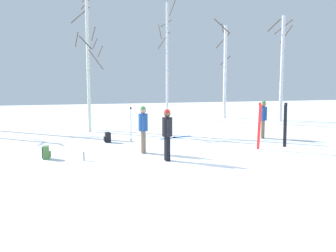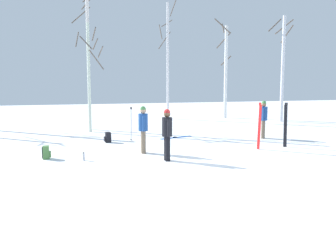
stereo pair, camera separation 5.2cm
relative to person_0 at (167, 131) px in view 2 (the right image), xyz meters
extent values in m
plane|color=white|center=(0.98, -0.68, -0.98)|extent=(60.00, 60.00, 0.00)
cylinder|color=black|center=(0.00, 0.09, -0.57)|extent=(0.16, 0.16, 0.82)
cylinder|color=black|center=(0.00, -0.09, -0.57)|extent=(0.16, 0.16, 0.82)
cylinder|color=black|center=(0.00, 0.00, 0.15)|extent=(0.34, 0.34, 0.62)
sphere|color=brown|center=(0.00, 0.00, 0.57)|extent=(0.22, 0.22, 0.22)
sphere|color=#B22626|center=(0.00, 0.00, 0.63)|extent=(0.21, 0.21, 0.21)
cylinder|color=black|center=(0.00, 0.21, 0.13)|extent=(0.10, 0.10, 0.56)
cylinder|color=black|center=(0.00, -0.21, 0.13)|extent=(0.10, 0.10, 0.56)
cylinder|color=#72604C|center=(5.50, 3.57, -0.57)|extent=(0.16, 0.16, 0.82)
cylinder|color=#72604C|center=(5.40, 3.42, -0.57)|extent=(0.16, 0.16, 0.82)
cylinder|color=#1E478C|center=(5.45, 3.49, 0.15)|extent=(0.34, 0.34, 0.62)
sphere|color=#997051|center=(5.45, 3.49, 0.57)|extent=(0.22, 0.22, 0.22)
sphere|color=#4C8C4C|center=(5.45, 3.49, 0.63)|extent=(0.21, 0.21, 0.21)
cylinder|color=#1E478C|center=(5.56, 3.67, 0.13)|extent=(0.10, 0.10, 0.56)
cylinder|color=#1E478C|center=(5.33, 3.32, 0.13)|extent=(0.10, 0.10, 0.56)
cylinder|color=#72604C|center=(-0.51, 1.39, -0.57)|extent=(0.16, 0.16, 0.82)
cylinder|color=#72604C|center=(-0.50, 1.57, -0.57)|extent=(0.16, 0.16, 0.82)
cylinder|color=#1E478C|center=(-0.51, 1.48, 0.15)|extent=(0.34, 0.34, 0.62)
sphere|color=tan|center=(-0.51, 1.48, 0.57)|extent=(0.22, 0.22, 0.22)
sphere|color=#4C8C4C|center=(-0.51, 1.48, 0.63)|extent=(0.21, 0.21, 0.21)
cylinder|color=#1E478C|center=(-0.52, 1.27, 0.13)|extent=(0.10, 0.10, 0.56)
cylinder|color=#1E478C|center=(-0.49, 1.69, 0.13)|extent=(0.10, 0.10, 0.56)
cube|color=black|center=(5.16, 1.29, -0.14)|extent=(0.09, 0.05, 1.67)
cube|color=black|center=(5.16, 1.29, 0.73)|extent=(0.06, 0.04, 0.10)
cube|color=black|center=(5.21, 1.26, -0.14)|extent=(0.09, 0.05, 1.67)
cube|color=black|center=(5.21, 1.26, 0.73)|extent=(0.06, 0.04, 0.10)
cube|color=red|center=(3.91, 1.06, -0.12)|extent=(0.05, 0.14, 1.71)
cube|color=red|center=(3.91, 1.06, 0.77)|extent=(0.03, 0.06, 0.10)
cube|color=red|center=(3.92, 1.01, -0.12)|extent=(0.05, 0.14, 1.71)
cube|color=red|center=(3.92, 1.01, 0.77)|extent=(0.03, 0.06, 0.10)
cube|color=blue|center=(1.64, 4.71, -0.97)|extent=(1.63, 0.64, 0.02)
cube|color=#333338|center=(1.60, 4.70, -0.95)|extent=(0.13, 0.10, 0.03)
cube|color=blue|center=(1.68, 4.62, -0.97)|extent=(1.63, 0.64, 0.02)
cube|color=#333338|center=(1.63, 4.60, -0.95)|extent=(0.13, 0.10, 0.03)
cylinder|color=#B2B2BC|center=(-0.50, 4.27, -0.28)|extent=(0.02, 0.10, 1.39)
cylinder|color=black|center=(-0.50, 4.27, 0.46)|extent=(0.04, 0.04, 0.10)
cylinder|color=black|center=(-0.50, 4.27, -0.91)|extent=(0.07, 0.07, 0.01)
cylinder|color=#B2B2BC|center=(-0.50, 4.10, -0.28)|extent=(0.02, 0.10, 1.39)
cylinder|color=black|center=(-0.50, 4.10, 0.46)|extent=(0.04, 0.04, 0.10)
cylinder|color=black|center=(-0.50, 4.10, -0.91)|extent=(0.07, 0.07, 0.01)
cube|color=#4C7F3F|center=(-3.89, 1.32, -0.76)|extent=(0.20, 0.26, 0.44)
cube|color=#4C7F3F|center=(-3.76, 1.32, -0.83)|extent=(0.06, 0.20, 0.20)
cube|color=black|center=(-4.00, 1.25, -0.76)|extent=(0.02, 0.04, 0.37)
cube|color=black|center=(-4.00, 1.39, -0.76)|extent=(0.02, 0.04, 0.37)
cube|color=black|center=(-1.51, 4.17, -0.76)|extent=(0.23, 0.28, 0.44)
cube|color=black|center=(-1.64, 4.16, -0.83)|extent=(0.08, 0.20, 0.20)
cube|color=black|center=(-1.40, 4.26, -0.76)|extent=(0.03, 0.04, 0.37)
cube|color=black|center=(-1.39, 4.11, -0.76)|extent=(0.03, 0.04, 0.37)
cylinder|color=silver|center=(-2.67, 0.72, -0.86)|extent=(0.07, 0.07, 0.25)
cylinder|color=black|center=(-2.67, 0.72, -0.72)|extent=(0.05, 0.05, 0.02)
cylinder|color=silver|center=(-2.03, 7.71, 1.75)|extent=(0.15, 0.15, 5.46)
cylinder|color=brown|center=(-1.67, 7.80, 3.45)|extent=(0.24, 0.76, 0.51)
cylinder|color=brown|center=(-1.43, 7.77, 3.06)|extent=(0.18, 1.24, 0.51)
cylinder|color=brown|center=(-2.56, 7.80, 3.66)|extent=(0.24, 1.08, 0.85)
cylinder|color=brown|center=(-1.66, 7.34, 2.64)|extent=(0.80, 0.81, 0.95)
cylinder|color=brown|center=(-2.15, 7.43, 3.47)|extent=(0.62, 0.30, 0.67)
cylinder|color=silver|center=(-1.98, 8.61, 2.81)|extent=(0.17, 0.17, 7.57)
cylinder|color=brown|center=(-1.67, 8.68, 4.04)|extent=(0.21, 0.69, 0.66)
cylinder|color=brown|center=(-2.28, 9.10, 5.05)|extent=(1.04, 0.67, 0.98)
cylinder|color=brown|center=(-1.85, 9.00, 5.80)|extent=(0.84, 0.34, 0.96)
cylinder|color=silver|center=(3.44, 12.82, 2.85)|extent=(0.16, 0.16, 7.67)
cylinder|color=brown|center=(3.85, 12.93, 6.40)|extent=(0.28, 0.88, 1.07)
cylinder|color=brown|center=(3.47, 13.18, 5.39)|extent=(0.76, 0.12, 0.51)
cylinder|color=brown|center=(2.95, 12.85, 4.78)|extent=(0.11, 1.01, 1.07)
cylinder|color=brown|center=(3.33, 13.26, 4.28)|extent=(0.92, 0.29, 1.21)
cylinder|color=white|center=(7.47, 12.48, 2.16)|extent=(0.22, 0.22, 6.28)
cylinder|color=brown|center=(7.49, 12.98, 4.36)|extent=(1.06, 0.12, 1.14)
cylinder|color=brown|center=(7.61, 12.79, 2.96)|extent=(0.70, 0.36, 0.69)
cylinder|color=brown|center=(7.01, 12.11, 5.20)|extent=(0.83, 1.00, 1.09)
cylinder|color=brown|center=(7.22, 12.51, 5.11)|extent=(0.14, 0.57, 0.69)
cylinder|color=silver|center=(9.95, 9.36, 2.30)|extent=(0.21, 0.21, 6.55)
cylinder|color=brown|center=(9.65, 9.96, 5.07)|extent=(1.26, 0.68, 0.92)
cylinder|color=brown|center=(10.23, 9.83, 4.96)|extent=(1.00, 0.64, 0.92)
cylinder|color=brown|center=(10.28, 9.57, 4.49)|extent=(0.50, 0.75, 1.06)
camera|label=1|loc=(-3.21, -11.93, 1.71)|focal=40.67mm
camera|label=2|loc=(-3.16, -11.94, 1.71)|focal=40.67mm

